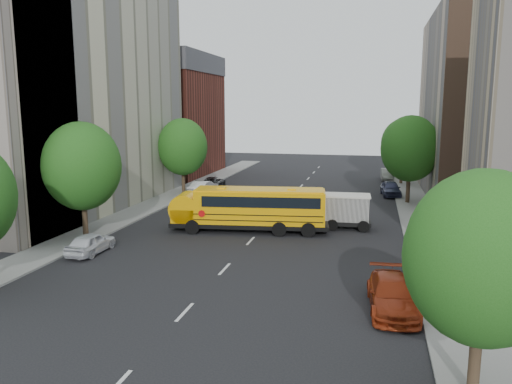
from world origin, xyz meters
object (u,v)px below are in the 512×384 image
(street_tree_3, at_px, (483,258))
(parked_car_1, at_px, (203,188))
(street_tree_5, at_px, (403,143))
(parked_car_4, at_px, (391,189))
(street_tree_2, at_px, (183,147))
(street_tree_4, at_px, (410,149))
(parked_car_3, at_px, (392,295))
(parked_car_5, at_px, (387,174))
(school_bus, at_px, (248,207))
(parked_car_0, at_px, (91,243))
(safari_truck, at_px, (331,210))
(parked_car_2, at_px, (213,182))
(street_tree_1, at_px, (82,166))

(street_tree_3, height_order, parked_car_1, street_tree_3)
(street_tree_5, distance_m, parked_car_4, 9.23)
(street_tree_2, relative_size, street_tree_5, 1.03)
(street_tree_4, distance_m, parked_car_1, 20.27)
(street_tree_4, relative_size, parked_car_3, 1.63)
(street_tree_5, xyz_separation_m, parked_car_5, (-1.48, 3.04, -4.03))
(street_tree_3, relative_size, school_bus, 0.62)
(parked_car_0, xyz_separation_m, parked_car_1, (0.00, 20.79, 0.09))
(safari_truck, xyz_separation_m, parked_car_2, (-14.13, 15.20, -0.69))
(safari_truck, xyz_separation_m, parked_car_0, (-13.69, -10.00, -0.68))
(parked_car_0, bearing_deg, street_tree_5, -120.66)
(street_tree_2, xyz_separation_m, street_tree_3, (22.00, -32.00, -0.37))
(street_tree_1, bearing_deg, street_tree_4, 39.29)
(parked_car_4, bearing_deg, parked_car_0, -132.39)
(street_tree_1, bearing_deg, street_tree_2, 90.00)
(street_tree_2, bearing_deg, street_tree_1, -90.00)
(street_tree_5, bearing_deg, parked_car_1, -148.35)
(street_tree_3, relative_size, street_tree_4, 0.88)
(street_tree_2, distance_m, parked_car_0, 21.52)
(street_tree_3, xyz_separation_m, parked_car_1, (-19.80, 31.80, -3.71))
(parked_car_4, bearing_deg, parked_car_1, -173.57)
(parked_car_3, xyz_separation_m, parked_car_4, (0.80, 29.47, 0.01))
(parked_car_1, bearing_deg, parked_car_0, 93.43)
(parked_car_2, bearing_deg, street_tree_5, -163.13)
(parked_car_3, relative_size, parked_car_5, 1.22)
(street_tree_4, height_order, parked_car_3, street_tree_4)
(street_tree_1, xyz_separation_m, parked_car_4, (20.60, 21.78, -4.21))
(street_tree_1, distance_m, street_tree_3, 26.08)
(parked_car_4, bearing_deg, street_tree_4, -75.48)
(school_bus, relative_size, parked_car_4, 2.66)
(street_tree_4, bearing_deg, parked_car_4, 110.31)
(parked_car_1, distance_m, parked_car_4, 18.83)
(parked_car_2, bearing_deg, street_tree_1, 81.28)
(street_tree_5, relative_size, parked_car_4, 1.74)
(street_tree_4, relative_size, parked_car_2, 1.77)
(street_tree_2, height_order, parked_car_4, street_tree_2)
(street_tree_1, distance_m, parked_car_3, 21.66)
(street_tree_5, height_order, parked_car_2, street_tree_5)
(street_tree_5, relative_size, parked_car_2, 1.64)
(parked_car_1, bearing_deg, street_tree_5, -144.92)
(safari_truck, relative_size, parked_car_5, 1.46)
(safari_truck, bearing_deg, parked_car_4, 69.33)
(street_tree_3, xyz_separation_m, parked_car_2, (-20.24, 36.20, -3.82))
(street_tree_3, bearing_deg, street_tree_4, 90.00)
(street_tree_1, height_order, street_tree_5, street_tree_1)
(parked_car_4, xyz_separation_m, parked_car_5, (-0.08, 11.25, -0.06))
(street_tree_5, relative_size, parked_car_3, 1.51)
(street_tree_3, xyz_separation_m, parked_car_0, (-19.80, 11.01, -3.80))
(street_tree_4, bearing_deg, safari_truck, -119.06)
(school_bus, bearing_deg, street_tree_5, 57.76)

